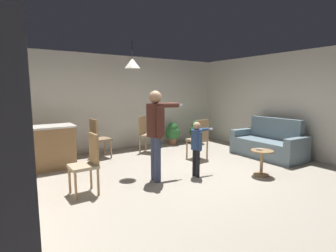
{
  "coord_description": "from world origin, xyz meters",
  "views": [
    {
      "loc": [
        -3.22,
        -3.94,
        1.7
      ],
      "look_at": [
        -0.4,
        0.36,
        1.0
      ],
      "focal_mm": 27.74,
      "sensor_mm": 36.0,
      "label": 1
    }
  ],
  "objects_px": {
    "kitchen_counter": "(44,148)",
    "person_adult": "(156,126)",
    "dining_chair_spare": "(199,138)",
    "side_table_by_couch": "(262,160)",
    "dining_chair_centre_back": "(87,161)",
    "couch_floral": "(269,144)",
    "spare_remote_on_table": "(259,149)",
    "dining_chair_near_wall": "(98,137)",
    "potted_plant_corner": "(173,132)",
    "dining_chair_by_counter": "(146,133)",
    "person_child": "(197,143)",
    "potted_plant_by_wall": "(197,131)"
  },
  "relations": [
    {
      "from": "dining_chair_spare",
      "to": "couch_floral",
      "type": "bearing_deg",
      "value": -29.99
    },
    {
      "from": "side_table_by_couch",
      "to": "potted_plant_by_wall",
      "type": "height_order",
      "value": "potted_plant_by_wall"
    },
    {
      "from": "kitchen_counter",
      "to": "side_table_by_couch",
      "type": "relative_size",
      "value": 2.42
    },
    {
      "from": "side_table_by_couch",
      "to": "dining_chair_spare",
      "type": "distance_m",
      "value": 1.7
    },
    {
      "from": "person_child",
      "to": "dining_chair_centre_back",
      "type": "distance_m",
      "value": 2.09
    },
    {
      "from": "person_child",
      "to": "potted_plant_by_wall",
      "type": "bearing_deg",
      "value": 147.13
    },
    {
      "from": "person_child",
      "to": "dining_chair_spare",
      "type": "bearing_deg",
      "value": 144.76
    },
    {
      "from": "couch_floral",
      "to": "potted_plant_corner",
      "type": "height_order",
      "value": "couch_floral"
    },
    {
      "from": "potted_plant_corner",
      "to": "dining_chair_by_counter",
      "type": "bearing_deg",
      "value": -160.14
    },
    {
      "from": "couch_floral",
      "to": "dining_chair_spare",
      "type": "relative_size",
      "value": 1.81
    },
    {
      "from": "person_child",
      "to": "dining_chair_spare",
      "type": "relative_size",
      "value": 1.1
    },
    {
      "from": "dining_chair_by_counter",
      "to": "spare_remote_on_table",
      "type": "xyz_separation_m",
      "value": [
        0.92,
        -3.04,
        -0.01
      ]
    },
    {
      "from": "person_adult",
      "to": "dining_chair_by_counter",
      "type": "distance_m",
      "value": 2.42
    },
    {
      "from": "dining_chair_spare",
      "to": "side_table_by_couch",
      "type": "bearing_deg",
      "value": -86.08
    },
    {
      "from": "couch_floral",
      "to": "dining_chair_centre_back",
      "type": "distance_m",
      "value": 4.62
    },
    {
      "from": "potted_plant_corner",
      "to": "couch_floral",
      "type": "bearing_deg",
      "value": -65.55
    },
    {
      "from": "person_adult",
      "to": "dining_chair_near_wall",
      "type": "distance_m",
      "value": 2.32
    },
    {
      "from": "side_table_by_couch",
      "to": "person_adult",
      "type": "distance_m",
      "value": 2.25
    },
    {
      "from": "dining_chair_near_wall",
      "to": "dining_chair_centre_back",
      "type": "xyz_separation_m",
      "value": [
        -0.89,
        -2.15,
        0.0
      ]
    },
    {
      "from": "dining_chair_centre_back",
      "to": "spare_remote_on_table",
      "type": "bearing_deg",
      "value": -108.61
    },
    {
      "from": "spare_remote_on_table",
      "to": "side_table_by_couch",
      "type": "bearing_deg",
      "value": -35.6
    },
    {
      "from": "dining_chair_centre_back",
      "to": "person_child",
      "type": "bearing_deg",
      "value": -100.24
    },
    {
      "from": "couch_floral",
      "to": "potted_plant_by_wall",
      "type": "relative_size",
      "value": 2.42
    },
    {
      "from": "person_adult",
      "to": "side_table_by_couch",
      "type": "bearing_deg",
      "value": 73.11
    },
    {
      "from": "dining_chair_near_wall",
      "to": "dining_chair_centre_back",
      "type": "bearing_deg",
      "value": -29.99
    },
    {
      "from": "couch_floral",
      "to": "potted_plant_by_wall",
      "type": "bearing_deg",
      "value": 11.59
    },
    {
      "from": "potted_plant_corner",
      "to": "potted_plant_by_wall",
      "type": "relative_size",
      "value": 0.94
    },
    {
      "from": "dining_chair_by_counter",
      "to": "spare_remote_on_table",
      "type": "bearing_deg",
      "value": 71.31
    },
    {
      "from": "person_adult",
      "to": "spare_remote_on_table",
      "type": "relative_size",
      "value": 13.09
    },
    {
      "from": "dining_chair_spare",
      "to": "potted_plant_corner",
      "type": "xyz_separation_m",
      "value": [
        0.45,
        1.84,
        -0.16
      ]
    },
    {
      "from": "kitchen_counter",
      "to": "dining_chair_by_counter",
      "type": "bearing_deg",
      "value": 5.11
    },
    {
      "from": "couch_floral",
      "to": "person_adult",
      "type": "bearing_deg",
      "value": 90.14
    },
    {
      "from": "couch_floral",
      "to": "dining_chair_by_counter",
      "type": "distance_m",
      "value": 3.26
    },
    {
      "from": "kitchen_counter",
      "to": "potted_plant_by_wall",
      "type": "bearing_deg",
      "value": 4.61
    },
    {
      "from": "couch_floral",
      "to": "spare_remote_on_table",
      "type": "height_order",
      "value": "couch_floral"
    },
    {
      "from": "kitchen_counter",
      "to": "person_adult",
      "type": "height_order",
      "value": "person_adult"
    },
    {
      "from": "kitchen_counter",
      "to": "dining_chair_near_wall",
      "type": "distance_m",
      "value": 1.32
    },
    {
      "from": "couch_floral",
      "to": "dining_chair_centre_back",
      "type": "relative_size",
      "value": 1.81
    },
    {
      "from": "couch_floral",
      "to": "spare_remote_on_table",
      "type": "xyz_separation_m",
      "value": [
        -1.47,
        -0.83,
        0.21
      ]
    },
    {
      "from": "dining_chair_centre_back",
      "to": "dining_chair_spare",
      "type": "distance_m",
      "value": 3.03
    },
    {
      "from": "dining_chair_near_wall",
      "to": "spare_remote_on_table",
      "type": "xyz_separation_m",
      "value": [
        2.25,
        -3.11,
        -0.01
      ]
    },
    {
      "from": "potted_plant_corner",
      "to": "kitchen_counter",
      "type": "bearing_deg",
      "value": -170.12
    },
    {
      "from": "dining_chair_spare",
      "to": "potted_plant_by_wall",
      "type": "bearing_deg",
      "value": 47.88
    },
    {
      "from": "spare_remote_on_table",
      "to": "couch_floral",
      "type": "bearing_deg",
      "value": 29.3
    },
    {
      "from": "couch_floral",
      "to": "dining_chair_near_wall",
      "type": "distance_m",
      "value": 4.37
    },
    {
      "from": "potted_plant_corner",
      "to": "potted_plant_by_wall",
      "type": "distance_m",
      "value": 0.82
    },
    {
      "from": "person_child",
      "to": "person_adult",
      "type": "bearing_deg",
      "value": -98.99
    },
    {
      "from": "person_child",
      "to": "potted_plant_by_wall",
      "type": "height_order",
      "value": "person_child"
    },
    {
      "from": "couch_floral",
      "to": "person_adult",
      "type": "relative_size",
      "value": 1.07
    },
    {
      "from": "person_adult",
      "to": "spare_remote_on_table",
      "type": "height_order",
      "value": "person_adult"
    }
  ]
}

